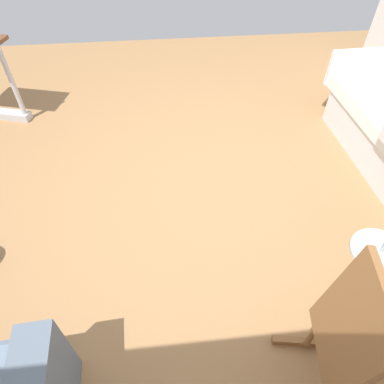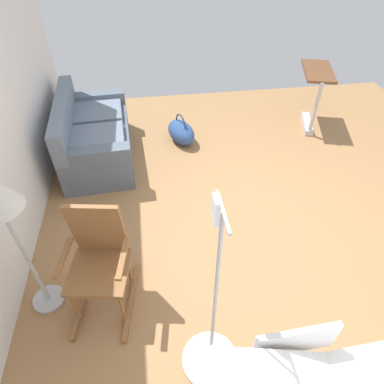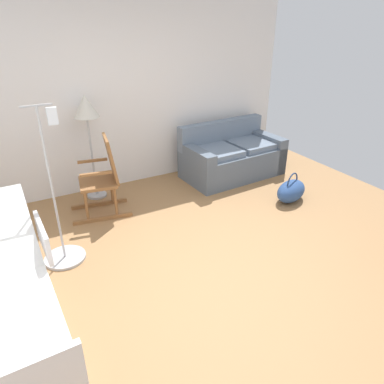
{
  "view_description": "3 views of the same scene",
  "coord_description": "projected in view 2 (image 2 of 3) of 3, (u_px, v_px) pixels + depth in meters",
  "views": [
    {
      "loc": [
        0.24,
        2.06,
        2.18
      ],
      "look_at": [
        0.1,
        0.72,
        0.77
      ],
      "focal_mm": 32.21,
      "sensor_mm": 36.0,
      "label": 1
    },
    {
      "loc": [
        -2.35,
        1.06,
        2.77
      ],
      "look_at": [
        -0.24,
        0.76,
        0.84
      ],
      "focal_mm": 31.35,
      "sensor_mm": 36.0,
      "label": 2
    },
    {
      "loc": [
        -1.63,
        -2.71,
        2.4
      ],
      "look_at": [
        0.1,
        0.43,
        0.63
      ],
      "focal_mm": 33.54,
      "sensor_mm": 36.0,
      "label": 3
    }
  ],
  "objects": [
    {
      "name": "ground_plane",
      "position": [
        257.0,
        227.0,
        3.69
      ],
      "size": [
        6.61,
        6.61,
        0.0
      ],
      "primitive_type": "plane",
      "color": "#9E7247"
    },
    {
      "name": "couch",
      "position": [
        95.0,
        138.0,
        4.47
      ],
      "size": [
        1.65,
        0.94,
        0.85
      ],
      "color": "slate",
      "rests_on": "ground"
    },
    {
      "name": "rocking_chair",
      "position": [
        100.0,
        260.0,
        2.75
      ],
      "size": [
        0.83,
        0.59,
        1.05
      ],
      "color": "brown",
      "rests_on": "ground"
    },
    {
      "name": "overbed_table",
      "position": [
        314.0,
        92.0,
        4.96
      ],
      "size": [
        0.88,
        0.6,
        0.84
      ],
      "color": "#B2B5BA",
      "rests_on": "ground"
    },
    {
      "name": "duffel_bag",
      "position": [
        181.0,
        132.0,
        4.85
      ],
      "size": [
        0.64,
        0.49,
        0.43
      ],
      "color": "#2D4C84",
      "rests_on": "ground"
    },
    {
      "name": "iv_pole",
      "position": [
        211.0,
        346.0,
        2.49
      ],
      "size": [
        0.44,
        0.44,
        1.69
      ],
      "color": "#B2B5BA",
      "rests_on": "ground"
    }
  ]
}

